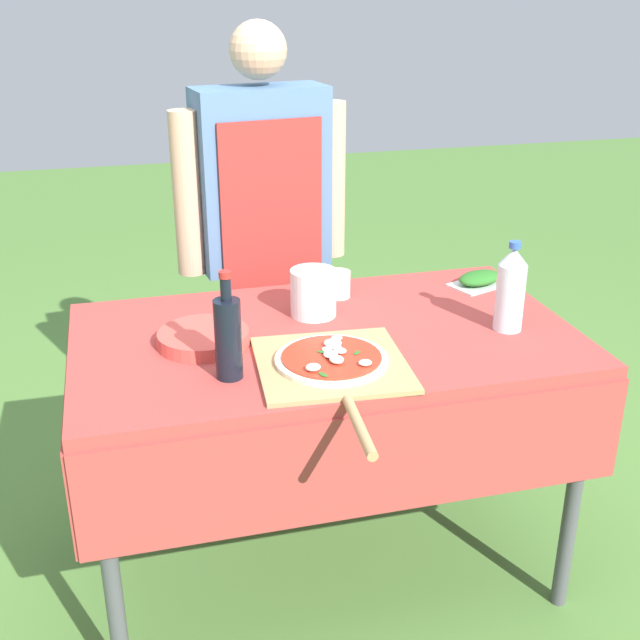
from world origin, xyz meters
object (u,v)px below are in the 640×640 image
at_px(person_cook, 263,224).
at_px(oil_bottle, 228,336).
at_px(mixing_tub, 313,293).
at_px(plate_stack, 204,338).
at_px(water_bottle, 511,289).
at_px(pizza_on_peel, 333,364).
at_px(herb_container, 480,279).
at_px(sauce_jar, 338,286).
at_px(prep_table, 325,362).

height_order(person_cook, oil_bottle, person_cook).
height_order(mixing_tub, plate_stack, mixing_tub).
relative_size(oil_bottle, water_bottle, 1.08).
height_order(pizza_on_peel, herb_container, pizza_on_peel).
xyz_separation_m(pizza_on_peel, water_bottle, (0.53, 0.11, 0.10)).
height_order(water_bottle, sauce_jar, water_bottle).
xyz_separation_m(pizza_on_peel, plate_stack, (-0.29, 0.23, 0.00)).
bearing_deg(prep_table, water_bottle, -11.45).
xyz_separation_m(oil_bottle, mixing_tub, (0.29, 0.32, -0.04)).
bearing_deg(prep_table, mixing_tub, 90.64).
distance_m(oil_bottle, water_bottle, 0.79).
relative_size(person_cook, oil_bottle, 5.75).
relative_size(prep_table, water_bottle, 5.46).
bearing_deg(water_bottle, plate_stack, 172.00).
bearing_deg(oil_bottle, person_cook, 73.27).
xyz_separation_m(water_bottle, herb_container, (0.07, 0.33, -0.10)).
height_order(water_bottle, herb_container, water_bottle).
xyz_separation_m(person_cook, sauce_jar, (0.16, -0.36, -0.10)).
bearing_deg(person_cook, sauce_jar, 105.78).
bearing_deg(water_bottle, pizza_on_peel, -167.87).
bearing_deg(herb_container, water_bottle, -102.39).
distance_m(person_cook, plate_stack, 0.67).
bearing_deg(pizza_on_peel, mixing_tub, 88.04).
distance_m(herb_container, sauce_jar, 0.46).
relative_size(person_cook, pizza_on_peel, 2.51).
height_order(herb_container, plate_stack, herb_container).
height_order(prep_table, water_bottle, water_bottle).
xyz_separation_m(oil_bottle, herb_container, (0.85, 0.42, -0.09)).
bearing_deg(mixing_tub, water_bottle, -25.20).
height_order(prep_table, person_cook, person_cook).
distance_m(person_cook, sauce_jar, 0.40).
bearing_deg(pizza_on_peel, sauce_jar, 76.75).
distance_m(pizza_on_peel, herb_container, 0.75).
bearing_deg(plate_stack, mixing_tub, 19.59).
distance_m(herb_container, mixing_tub, 0.58).
xyz_separation_m(prep_table, sauce_jar, (0.11, 0.25, 0.12)).
height_order(prep_table, sauce_jar, sauce_jar).
distance_m(water_bottle, sauce_jar, 0.53).
relative_size(oil_bottle, plate_stack, 1.10).
relative_size(person_cook, plate_stack, 6.32).
relative_size(oil_bottle, sauce_jar, 3.38).
distance_m(prep_table, water_bottle, 0.54).
bearing_deg(sauce_jar, person_cook, 113.52).
bearing_deg(herb_container, oil_bottle, -153.63).
height_order(mixing_tub, sauce_jar, mixing_tub).
bearing_deg(mixing_tub, pizza_on_peel, -96.13).
height_order(person_cook, mixing_tub, person_cook).
height_order(oil_bottle, herb_container, oil_bottle).
distance_m(oil_bottle, mixing_tub, 0.44).
distance_m(prep_table, oil_bottle, 0.40).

